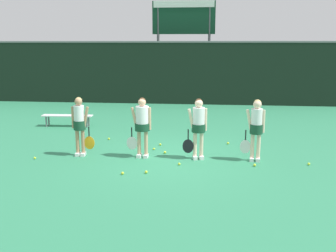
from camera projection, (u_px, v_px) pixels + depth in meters
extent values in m
plane|color=#2D7F56|center=(169.00, 157.00, 10.90)|extent=(140.00, 140.00, 0.00)
cube|color=black|center=(188.00, 74.00, 20.00)|extent=(60.00, 0.06, 3.12)
cube|color=slate|center=(189.00, 42.00, 19.67)|extent=(60.00, 0.08, 0.08)
cylinder|color=#515156|center=(158.00, 51.00, 21.71)|extent=(0.14, 0.14, 5.32)
cylinder|color=#515156|center=(209.00, 51.00, 21.42)|extent=(0.14, 0.14, 5.32)
cube|color=#0F3823|center=(184.00, 18.00, 21.19)|extent=(3.41, 0.12, 1.75)
cube|color=white|center=(184.00, 4.00, 20.98)|extent=(3.27, 0.02, 0.35)
cube|color=silver|center=(67.00, 116.00, 14.87)|extent=(1.92, 0.42, 0.04)
cylinder|color=slate|center=(89.00, 121.00, 14.98)|extent=(0.06, 0.06, 0.39)
cylinder|color=slate|center=(87.00, 122.00, 14.73)|extent=(0.06, 0.06, 0.39)
cylinder|color=slate|center=(49.00, 120.00, 15.09)|extent=(0.06, 0.06, 0.39)
cylinder|color=slate|center=(46.00, 122.00, 14.85)|extent=(0.06, 0.06, 0.39)
cylinder|color=tan|center=(83.00, 142.00, 11.01)|extent=(0.10, 0.10, 0.78)
cylinder|color=tan|center=(78.00, 142.00, 11.02)|extent=(0.10, 0.10, 0.78)
cube|color=white|center=(83.00, 154.00, 11.05)|extent=(0.12, 0.25, 0.09)
cube|color=white|center=(78.00, 154.00, 11.06)|extent=(0.12, 0.25, 0.09)
cylinder|color=#16422B|center=(79.00, 125.00, 10.91)|extent=(0.33, 0.33, 0.25)
cylinder|color=white|center=(79.00, 117.00, 10.86)|extent=(0.29, 0.29, 0.64)
sphere|color=tan|center=(78.00, 102.00, 10.78)|extent=(0.21, 0.21, 0.21)
sphere|color=#D8B772|center=(79.00, 101.00, 10.79)|extent=(0.19, 0.19, 0.19)
cylinder|color=tan|center=(86.00, 118.00, 10.86)|extent=(0.20, 0.09, 0.61)
cylinder|color=tan|center=(73.00, 117.00, 10.88)|extent=(0.08, 0.08, 0.61)
cylinder|color=black|center=(89.00, 132.00, 10.92)|extent=(0.03, 0.03, 0.27)
ellipsoid|color=orange|center=(89.00, 143.00, 10.98)|extent=(0.30, 0.03, 0.38)
cylinder|color=tan|center=(146.00, 143.00, 10.83)|extent=(0.10, 0.10, 0.79)
cylinder|color=tan|center=(139.00, 143.00, 10.86)|extent=(0.10, 0.10, 0.79)
cube|color=white|center=(146.00, 156.00, 10.87)|extent=(0.12, 0.25, 0.09)
cube|color=white|center=(139.00, 156.00, 10.90)|extent=(0.12, 0.25, 0.09)
cylinder|color=#16422B|center=(142.00, 127.00, 10.75)|extent=(0.41, 0.41, 0.20)
cylinder|color=white|center=(142.00, 118.00, 10.70)|extent=(0.36, 0.36, 0.64)
sphere|color=tan|center=(142.00, 102.00, 10.61)|extent=(0.22, 0.22, 0.22)
sphere|color=#4C331E|center=(142.00, 101.00, 10.62)|extent=(0.20, 0.20, 0.20)
cylinder|color=tan|center=(134.00, 118.00, 10.73)|extent=(0.20, 0.09, 0.61)
cylinder|color=tan|center=(150.00, 119.00, 10.67)|extent=(0.08, 0.08, 0.61)
cylinder|color=black|center=(132.00, 132.00, 10.81)|extent=(0.03, 0.03, 0.26)
ellipsoid|color=silver|center=(132.00, 143.00, 10.87)|extent=(0.30, 0.03, 0.37)
cylinder|color=beige|center=(201.00, 145.00, 10.70)|extent=(0.10, 0.10, 0.79)
cylinder|color=beige|center=(195.00, 145.00, 10.69)|extent=(0.10, 0.10, 0.79)
cube|color=white|center=(201.00, 157.00, 10.74)|extent=(0.15, 0.26, 0.09)
cube|color=white|center=(195.00, 158.00, 10.73)|extent=(0.15, 0.26, 0.09)
cylinder|color=#16422B|center=(198.00, 128.00, 10.60)|extent=(0.37, 0.37, 0.22)
cylinder|color=white|center=(199.00, 119.00, 10.55)|extent=(0.32, 0.32, 0.64)
sphere|color=beige|center=(199.00, 104.00, 10.46)|extent=(0.22, 0.22, 0.22)
sphere|color=#4C331E|center=(199.00, 102.00, 10.47)|extent=(0.20, 0.20, 0.20)
cylinder|color=beige|center=(191.00, 120.00, 10.53)|extent=(0.21, 0.11, 0.61)
cylinder|color=beige|center=(206.00, 120.00, 10.56)|extent=(0.08, 0.08, 0.60)
cylinder|color=black|center=(188.00, 134.00, 10.59)|extent=(0.03, 0.03, 0.28)
ellipsoid|color=black|center=(188.00, 146.00, 10.66)|extent=(0.30, 0.03, 0.39)
cylinder|color=beige|center=(258.00, 147.00, 10.50)|extent=(0.10, 0.10, 0.79)
cylinder|color=beige|center=(252.00, 146.00, 10.53)|extent=(0.10, 0.10, 0.79)
cube|color=white|center=(258.00, 160.00, 10.54)|extent=(0.14, 0.25, 0.09)
cube|color=white|center=(252.00, 159.00, 10.57)|extent=(0.14, 0.25, 0.09)
cylinder|color=#16422B|center=(256.00, 129.00, 10.41)|extent=(0.34, 0.34, 0.25)
cylinder|color=white|center=(257.00, 120.00, 10.36)|extent=(0.29, 0.29, 0.64)
sphere|color=beige|center=(257.00, 104.00, 10.28)|extent=(0.22, 0.22, 0.22)
sphere|color=#D8B772|center=(257.00, 103.00, 10.29)|extent=(0.20, 0.20, 0.20)
cylinder|color=beige|center=(249.00, 121.00, 10.41)|extent=(0.21, 0.10, 0.61)
cylinder|color=beige|center=(263.00, 121.00, 10.33)|extent=(0.08, 0.08, 0.60)
cylinder|color=black|center=(246.00, 135.00, 10.49)|extent=(0.03, 0.03, 0.27)
ellipsoid|color=silver|center=(245.00, 147.00, 10.55)|extent=(0.29, 0.03, 0.37)
sphere|color=#CCE033|center=(160.00, 144.00, 12.15)|extent=(0.07, 0.07, 0.07)
sphere|color=#CCE033|center=(165.00, 152.00, 11.27)|extent=(0.07, 0.07, 0.07)
sphere|color=#CCE033|center=(228.00, 143.00, 12.30)|extent=(0.07, 0.07, 0.07)
sphere|color=#CCE033|center=(255.00, 165.00, 10.10)|extent=(0.07, 0.07, 0.07)
sphere|color=#CCE033|center=(241.00, 146.00, 11.94)|extent=(0.07, 0.07, 0.07)
sphere|color=#CCE033|center=(123.00, 173.00, 9.47)|extent=(0.07, 0.07, 0.07)
sphere|color=#CCE033|center=(35.00, 158.00, 10.73)|extent=(0.07, 0.07, 0.07)
sphere|color=#CCE033|center=(109.00, 139.00, 12.86)|extent=(0.07, 0.07, 0.07)
sphere|color=#CCE033|center=(154.00, 149.00, 11.65)|extent=(0.06, 0.06, 0.06)
sphere|color=#CCE033|center=(146.00, 172.00, 9.56)|extent=(0.07, 0.07, 0.07)
sphere|color=#CCE033|center=(179.00, 164.00, 10.20)|extent=(0.07, 0.07, 0.07)
sphere|color=#CCE033|center=(309.00, 164.00, 10.19)|extent=(0.07, 0.07, 0.07)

